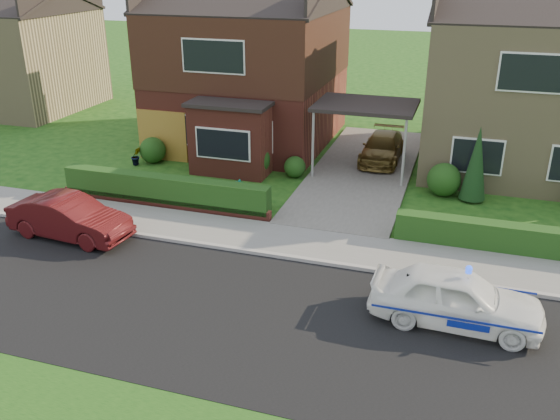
% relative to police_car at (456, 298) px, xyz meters
% --- Properties ---
extents(ground, '(120.00, 120.00, 0.00)m').
position_rel_police_car_xyz_m(ground, '(-3.95, -1.20, -0.67)').
color(ground, '#164312').
rests_on(ground, ground).
extents(road, '(60.00, 6.00, 0.02)m').
position_rel_police_car_xyz_m(road, '(-3.95, -1.20, -0.67)').
color(road, black).
rests_on(road, ground).
extents(kerb, '(60.00, 0.16, 0.12)m').
position_rel_police_car_xyz_m(kerb, '(-3.95, 1.85, -0.61)').
color(kerb, '#9E9993').
rests_on(kerb, ground).
extents(sidewalk, '(60.00, 2.00, 0.10)m').
position_rel_police_car_xyz_m(sidewalk, '(-3.95, 2.90, -0.62)').
color(sidewalk, slate).
rests_on(sidewalk, ground).
extents(driveway, '(3.80, 12.00, 0.12)m').
position_rel_police_car_xyz_m(driveway, '(-3.95, 9.80, -0.61)').
color(driveway, '#666059').
rests_on(driveway, ground).
extents(house_left, '(7.50, 9.53, 7.25)m').
position_rel_police_car_xyz_m(house_left, '(-9.74, 12.70, 3.14)').
color(house_left, maroon).
rests_on(house_left, ground).
extents(house_right, '(7.50, 8.06, 7.25)m').
position_rel_police_car_xyz_m(house_right, '(1.85, 12.79, 2.99)').
color(house_right, tan).
rests_on(house_right, ground).
extents(carport_link, '(3.80, 3.00, 2.77)m').
position_rel_police_car_xyz_m(carport_link, '(-3.95, 9.75, 1.98)').
color(carport_link, black).
rests_on(carport_link, ground).
extents(garage_door, '(2.20, 0.10, 2.10)m').
position_rel_police_car_xyz_m(garage_door, '(-12.20, 8.76, 0.38)').
color(garage_door, olive).
rests_on(garage_door, ground).
extents(dwarf_wall, '(7.70, 0.25, 0.36)m').
position_rel_police_car_xyz_m(dwarf_wall, '(-9.75, 4.10, -0.49)').
color(dwarf_wall, maroon).
rests_on(dwarf_wall, ground).
extents(hedge_left, '(7.50, 0.55, 0.90)m').
position_rel_police_car_xyz_m(hedge_left, '(-9.75, 4.25, -0.67)').
color(hedge_left, '#143C13').
rests_on(hedge_left, ground).
extents(hedge_right, '(7.50, 0.55, 0.80)m').
position_rel_police_car_xyz_m(hedge_right, '(1.85, 4.15, -0.67)').
color(hedge_right, '#143C13').
rests_on(hedge_right, ground).
extents(shrub_left_far, '(1.08, 1.08, 1.08)m').
position_rel_police_car_xyz_m(shrub_left_far, '(-12.45, 8.30, -0.13)').
color(shrub_left_far, '#143C13').
rests_on(shrub_left_far, ground).
extents(shrub_left_mid, '(1.32, 1.32, 1.32)m').
position_rel_police_car_xyz_m(shrub_left_mid, '(-7.95, 8.10, -0.01)').
color(shrub_left_mid, '#143C13').
rests_on(shrub_left_mid, ground).
extents(shrub_left_near, '(0.84, 0.84, 0.84)m').
position_rel_police_car_xyz_m(shrub_left_near, '(-6.35, 8.40, -0.25)').
color(shrub_left_near, '#143C13').
rests_on(shrub_left_near, ground).
extents(shrub_right_near, '(1.20, 1.20, 1.20)m').
position_rel_police_car_xyz_m(shrub_right_near, '(-0.75, 8.20, -0.07)').
color(shrub_right_near, '#143C13').
rests_on(shrub_right_near, ground).
extents(conifer_a, '(0.90, 0.90, 2.60)m').
position_rel_police_car_xyz_m(conifer_a, '(0.25, 8.00, 0.63)').
color(conifer_a, black).
rests_on(conifer_a, ground).
extents(neighbour_left, '(6.50, 7.00, 5.20)m').
position_rel_police_car_xyz_m(neighbour_left, '(-23.95, 14.80, 1.93)').
color(neighbour_left, tan).
rests_on(neighbour_left, ground).
extents(police_car, '(3.62, 3.99, 1.51)m').
position_rel_police_car_xyz_m(police_car, '(0.00, 0.00, 0.00)').
color(police_car, white).
rests_on(police_car, ground).
extents(driveway_car, '(1.53, 3.76, 1.09)m').
position_rel_police_car_xyz_m(driveway_car, '(-3.41, 11.13, -0.01)').
color(driveway_car, brown).
rests_on(driveway_car, driveway).
extents(street_car, '(1.67, 3.96, 1.27)m').
position_rel_police_car_xyz_m(street_car, '(-11.34, 1.20, -0.04)').
color(street_car, '#490F11').
rests_on(street_car, ground).
extents(potted_plant_a, '(0.41, 0.32, 0.69)m').
position_rel_police_car_xyz_m(potted_plant_a, '(-7.60, 5.67, -0.33)').
color(potted_plant_a, gray).
rests_on(potted_plant_a, ground).
extents(potted_plant_b, '(0.53, 0.53, 0.76)m').
position_rel_police_car_xyz_m(potted_plant_b, '(-12.95, 7.80, -0.29)').
color(potted_plant_b, gray).
rests_on(potted_plant_b, ground).
extents(potted_plant_c, '(0.47, 0.47, 0.75)m').
position_rel_police_car_xyz_m(potted_plant_c, '(-6.45, 5.18, -0.29)').
color(potted_plant_c, gray).
rests_on(potted_plant_c, ground).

